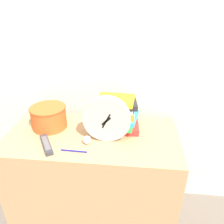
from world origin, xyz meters
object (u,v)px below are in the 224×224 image
desk_clock (107,119)px  crumpled_paper_ball (87,140)px  basket (49,116)px  tv_remote (46,144)px  book_stack (118,115)px  pen (74,151)px

desk_clock → crumpled_paper_ball: (-0.10, -0.05, -0.11)m
basket → tv_remote: size_ratio=1.21×
book_stack → pen: (-0.21, -0.25, -0.09)m
book_stack → tv_remote: bearing=-149.3°
tv_remote → desk_clock: bearing=17.4°
book_stack → crumpled_paper_ball: book_stack is taller
desk_clock → book_stack: size_ratio=1.01×
book_stack → pen: 0.34m
basket → pen: (0.21, -0.23, -0.07)m
basket → tv_remote: bearing=-75.5°
desk_clock → basket: bearing=164.8°
desk_clock → book_stack: (0.05, 0.12, -0.03)m
crumpled_paper_ball → book_stack: bearing=47.7°
desk_clock → tv_remote: (-0.31, -0.10, -0.12)m
tv_remote → pen: (0.16, -0.03, -0.01)m
tv_remote → crumpled_paper_ball: crumpled_paper_ball is taller
desk_clock → basket: 0.38m
tv_remote → pen: 0.16m
desk_clock → pen: 0.24m
book_stack → desk_clock: bearing=-113.2°
book_stack → tv_remote: size_ratio=1.44×
tv_remote → crumpled_paper_ball: (0.21, 0.05, 0.01)m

